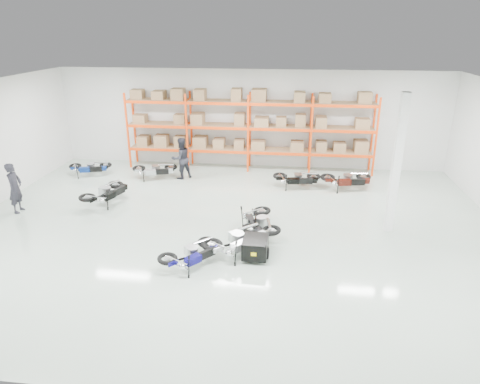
# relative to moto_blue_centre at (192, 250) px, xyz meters

# --- Properties ---
(room) EXTENTS (18.00, 18.00, 18.00)m
(room) POSITION_rel_moto_blue_centre_xyz_m (0.71, 2.47, 1.75)
(room) COLOR #ACBFAD
(room) RESTS_ON ground
(pallet_rack) EXTENTS (11.28, 0.98, 3.62)m
(pallet_rack) POSITION_rel_moto_blue_centre_xyz_m (0.71, 8.92, 1.75)
(pallet_rack) COLOR #FF440D
(pallet_rack) RESTS_ON ground
(structural_column) EXTENTS (0.25, 0.25, 4.50)m
(structural_column) POSITION_rel_moto_blue_centre_xyz_m (5.91, 2.97, 1.75)
(structural_column) COLOR white
(structural_column) RESTS_ON ground
(moto_blue_centre) EXTENTS (1.69, 1.79, 1.07)m
(moto_blue_centre) POSITION_rel_moto_blue_centre_xyz_m (0.00, 0.00, 0.00)
(moto_blue_centre) COLOR #0B0851
(moto_blue_centre) RESTS_ON ground
(moto_silver_left) EXTENTS (1.94, 2.00, 1.21)m
(moto_silver_left) POSITION_rel_moto_blue_centre_xyz_m (1.17, 0.85, 0.07)
(moto_silver_left) COLOR silver
(moto_silver_left) RESTS_ON ground
(moto_black_far_left) EXTENTS (1.46, 2.01, 1.18)m
(moto_black_far_left) POSITION_rel_moto_blue_centre_xyz_m (-4.22, 4.10, 0.05)
(moto_black_far_left) COLOR black
(moto_black_far_left) RESTS_ON ground
(moto_touring_right) EXTENTS (1.32, 1.96, 1.16)m
(moto_touring_right) POSITION_rel_moto_blue_centre_xyz_m (1.71, 2.24, 0.04)
(moto_touring_right) COLOR black
(moto_touring_right) RESTS_ON ground
(trailer) EXTENTS (0.79, 1.49, 0.62)m
(trailer) POSITION_rel_moto_blue_centre_xyz_m (1.71, 0.64, -0.14)
(trailer) COLOR black
(trailer) RESTS_ON ground
(moto_back_a) EXTENTS (1.74, 1.15, 1.04)m
(moto_back_a) POSITION_rel_moto_blue_centre_xyz_m (-6.28, 7.09, -0.01)
(moto_back_a) COLOR navy
(moto_back_a) RESTS_ON ground
(moto_back_b) EXTENTS (1.83, 1.22, 1.08)m
(moto_back_b) POSITION_rel_moto_blue_centre_xyz_m (-3.26, 7.06, 0.01)
(moto_back_b) COLOR #A3A8AC
(moto_back_b) RESTS_ON ground
(moto_back_c) EXTENTS (1.75, 0.96, 1.10)m
(moto_back_c) POSITION_rel_moto_blue_centre_xyz_m (2.95, 6.62, 0.01)
(moto_back_c) COLOR black
(moto_back_c) RESTS_ON ground
(moto_back_d) EXTENTS (1.93, 1.18, 1.17)m
(moto_back_d) POSITION_rel_moto_blue_centre_xyz_m (4.98, 6.66, 0.05)
(moto_back_d) COLOR #41120D
(moto_back_d) RESTS_ON ground
(person_left) EXTENTS (0.49, 0.70, 1.83)m
(person_left) POSITION_rel_moto_blue_centre_xyz_m (-7.09, 2.98, 0.41)
(person_left) COLOR #222129
(person_left) RESTS_ON ground
(person_back) EXTENTS (1.12, 1.10, 1.83)m
(person_back) POSITION_rel_moto_blue_centre_xyz_m (-2.09, 7.22, 0.41)
(person_back) COLOR #21222A
(person_back) RESTS_ON ground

